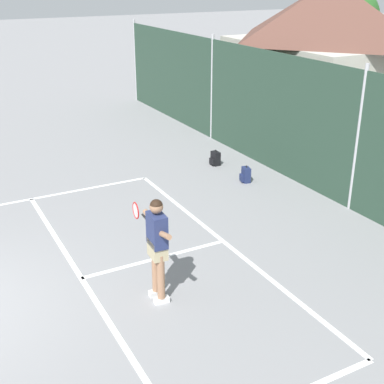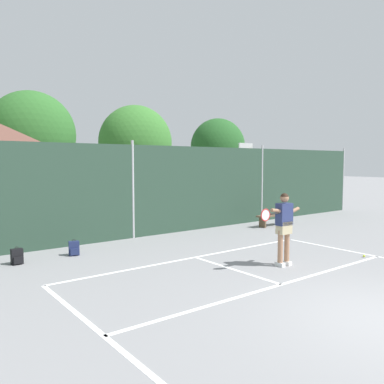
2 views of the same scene
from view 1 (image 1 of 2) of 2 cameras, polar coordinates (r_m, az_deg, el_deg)
The scene contains 5 objects.
chainlink_fence at distance 12.35m, azimuth 17.65°, elevation 5.15°, with size 26.09×0.09×3.38m.
clubhouse_building at distance 18.68m, azimuth 14.51°, elevation 14.27°, with size 6.33×5.24×4.98m.
tennis_player at distance 8.54m, azimuth -3.86°, elevation -5.38°, with size 1.44×0.28×1.85m.
backpack_black at distance 15.09m, azimuth 2.55°, elevation 3.66°, with size 0.28×0.24×0.46m.
backpack_navy at distance 13.91m, azimuth 5.88°, elevation 1.86°, with size 0.32×0.29×0.46m.
Camera 1 is at (8.14, 0.41, 5.14)m, focal length 48.76 mm.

